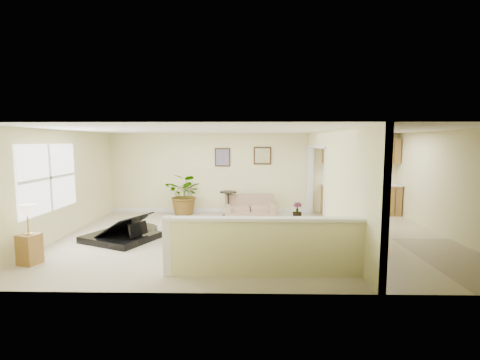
{
  "coord_description": "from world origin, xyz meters",
  "views": [
    {
      "loc": [
        -0.18,
        -7.9,
        2.22
      ],
      "look_at": [
        -0.35,
        0.4,
        1.31
      ],
      "focal_mm": 26.0,
      "sensor_mm": 36.0,
      "label": 1
    }
  ],
  "objects_px": {
    "piano_bench": "(187,232)",
    "palm_plant": "(185,195)",
    "accent_table": "(228,200)",
    "piano": "(120,215)",
    "small_plant": "(297,212)",
    "loveseat": "(250,206)",
    "lamp_stand": "(29,239)"
  },
  "relations": [
    {
      "from": "piano_bench",
      "to": "palm_plant",
      "type": "height_order",
      "value": "palm_plant"
    },
    {
      "from": "accent_table",
      "to": "palm_plant",
      "type": "distance_m",
      "value": 1.34
    },
    {
      "from": "piano",
      "to": "small_plant",
      "type": "bearing_deg",
      "value": 50.99
    },
    {
      "from": "piano",
      "to": "loveseat",
      "type": "height_order",
      "value": "piano"
    },
    {
      "from": "loveseat",
      "to": "lamp_stand",
      "type": "xyz_separation_m",
      "value": [
        -4.06,
        -4.12,
        0.14
      ]
    },
    {
      "from": "palm_plant",
      "to": "small_plant",
      "type": "height_order",
      "value": "palm_plant"
    },
    {
      "from": "piano",
      "to": "accent_table",
      "type": "xyz_separation_m",
      "value": [
        2.34,
        2.53,
        -0.08
      ]
    },
    {
      "from": "piano",
      "to": "palm_plant",
      "type": "bearing_deg",
      "value": 93.77
    },
    {
      "from": "piano",
      "to": "palm_plant",
      "type": "xyz_separation_m",
      "value": [
        1.03,
        2.7,
        0.07
      ]
    },
    {
      "from": "lamp_stand",
      "to": "accent_table",
      "type": "bearing_deg",
      "value": 51.07
    },
    {
      "from": "piano_bench",
      "to": "palm_plant",
      "type": "relative_size",
      "value": 0.56
    },
    {
      "from": "piano",
      "to": "accent_table",
      "type": "distance_m",
      "value": 3.45
    },
    {
      "from": "loveseat",
      "to": "palm_plant",
      "type": "distance_m",
      "value": 2.01
    },
    {
      "from": "piano_bench",
      "to": "loveseat",
      "type": "relative_size",
      "value": 0.52
    },
    {
      "from": "piano",
      "to": "piano_bench",
      "type": "xyz_separation_m",
      "value": [
        1.59,
        -0.36,
        -0.29
      ]
    },
    {
      "from": "piano_bench",
      "to": "small_plant",
      "type": "xyz_separation_m",
      "value": [
        2.78,
        2.53,
        -0.06
      ]
    },
    {
      "from": "accent_table",
      "to": "small_plant",
      "type": "bearing_deg",
      "value": -10.15
    },
    {
      "from": "loveseat",
      "to": "lamp_stand",
      "type": "relative_size",
      "value": 1.39
    },
    {
      "from": "piano_bench",
      "to": "loveseat",
      "type": "distance_m",
      "value": 3.13
    },
    {
      "from": "accent_table",
      "to": "lamp_stand",
      "type": "bearing_deg",
      "value": -128.93
    },
    {
      "from": "piano",
      "to": "palm_plant",
      "type": "distance_m",
      "value": 2.89
    },
    {
      "from": "piano",
      "to": "loveseat",
      "type": "distance_m",
      "value": 3.87
    },
    {
      "from": "accent_table",
      "to": "palm_plant",
      "type": "height_order",
      "value": "palm_plant"
    },
    {
      "from": "piano",
      "to": "accent_table",
      "type": "bearing_deg",
      "value": 71.76
    },
    {
      "from": "piano_bench",
      "to": "accent_table",
      "type": "distance_m",
      "value": 2.99
    },
    {
      "from": "loveseat",
      "to": "palm_plant",
      "type": "relative_size",
      "value": 1.09
    },
    {
      "from": "piano_bench",
      "to": "accent_table",
      "type": "relative_size",
      "value": 1.05
    },
    {
      "from": "piano_bench",
      "to": "lamp_stand",
      "type": "xyz_separation_m",
      "value": [
        -2.65,
        -1.33,
        0.2
      ]
    },
    {
      "from": "palm_plant",
      "to": "lamp_stand",
      "type": "height_order",
      "value": "palm_plant"
    },
    {
      "from": "piano_bench",
      "to": "loveseat",
      "type": "bearing_deg",
      "value": 63.3
    },
    {
      "from": "piano_bench",
      "to": "accent_table",
      "type": "xyz_separation_m",
      "value": [
        0.76,
        2.89,
        0.22
      ]
    },
    {
      "from": "piano",
      "to": "lamp_stand",
      "type": "bearing_deg",
      "value": -97.67
    }
  ]
}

